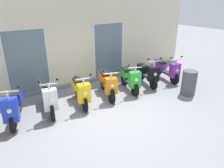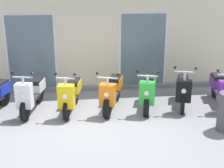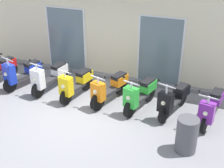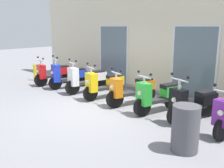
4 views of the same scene
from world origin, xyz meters
The scene contains 11 objects.
ground_plane centered at (0.00, 0.00, 0.00)m, with size 40.00×40.00×0.00m, color gray.
storefront_facade centered at (0.00, 2.88, 2.00)m, with size 11.78×0.50×4.13m.
scooter_red centered at (-3.36, 1.07, 0.46)m, with size 0.67×1.54×1.14m.
scooter_blue centered at (-2.47, 1.11, 0.49)m, with size 0.82×1.48×1.24m.
scooter_white centered at (-1.50, 1.18, 0.48)m, with size 0.66×1.65×1.21m.
scooter_yellow centered at (-0.52, 1.05, 0.49)m, with size 0.64×1.51×1.18m.
scooter_orange centered at (0.54, 1.13, 0.46)m, with size 0.81×1.62×1.14m.
scooter_green centered at (1.48, 1.06, 0.47)m, with size 0.75×1.52×1.16m.
scooter_black centered at (2.43, 1.13, 0.47)m, with size 0.77×1.56×1.22m.
curb_bollard centered at (-4.63, 0.99, 0.35)m, with size 0.12×0.12×0.70m, color yellow.
trash_bin centered at (3.00, -0.38, 0.44)m, with size 0.50×0.50×0.88m, color #4C4C51.
Camera 4 is at (4.92, -4.40, 2.27)m, focal length 39.86 mm.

